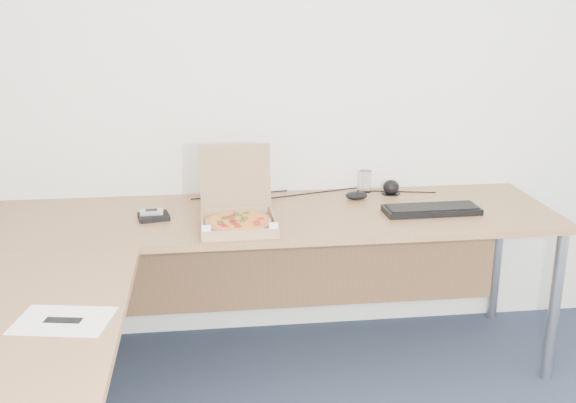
{
  "coord_description": "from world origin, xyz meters",
  "views": [
    {
      "loc": [
        -0.78,
        -1.4,
        1.65
      ],
      "look_at": [
        -0.45,
        1.28,
        0.82
      ],
      "focal_mm": 41.97,
      "sensor_mm": 36.0,
      "label": 1
    }
  ],
  "objects": [
    {
      "name": "room_shell",
      "position": [
        0.0,
        0.0,
        1.25
      ],
      "size": [
        3.5,
        3.5,
        2.5
      ],
      "primitive_type": null,
      "color": "white",
      "rests_on": "ground"
    },
    {
      "name": "desk",
      "position": [
        -0.82,
        0.97,
        0.7
      ],
      "size": [
        2.5,
        2.2,
        0.73
      ],
      "color": "#986940",
      "rests_on": "ground"
    },
    {
      "name": "pizza_box",
      "position": [
        -0.66,
        1.25,
        0.77
      ],
      "size": [
        0.3,
        0.36,
        0.31
      ],
      "rotation": [
        0.0,
        0.0,
        0.03
      ],
      "color": "tan",
      "rests_on": "desk"
    },
    {
      "name": "drinking_glass",
      "position": [
        -0.02,
        1.68,
        0.78
      ],
      "size": [
        0.06,
        0.06,
        0.11
      ],
      "primitive_type": "cylinder",
      "color": "silver",
      "rests_on": "desk"
    },
    {
      "name": "keyboard",
      "position": [
        0.19,
        1.32,
        0.74
      ],
      "size": [
        0.42,
        0.16,
        0.03
      ],
      "primitive_type": "cube",
      "rotation": [
        0.0,
        0.0,
        0.02
      ],
      "color": "black",
      "rests_on": "desk"
    },
    {
      "name": "mouse",
      "position": [
        -0.09,
        1.57,
        0.75
      ],
      "size": [
        0.12,
        0.1,
        0.04
      ],
      "primitive_type": "ellipsoid",
      "rotation": [
        0.0,
        0.0,
        0.31
      ],
      "color": "black",
      "rests_on": "desk"
    },
    {
      "name": "wallet",
      "position": [
        -1.02,
        1.39,
        0.74
      ],
      "size": [
        0.15,
        0.13,
        0.02
      ],
      "primitive_type": "cube",
      "rotation": [
        0.0,
        0.0,
        0.2
      ],
      "color": "black",
      "rests_on": "desk"
    },
    {
      "name": "phone",
      "position": [
        -1.03,
        1.39,
        0.76
      ],
      "size": [
        0.1,
        0.06,
        0.02
      ],
      "primitive_type": "cube",
      "rotation": [
        0.0,
        0.0,
        0.06
      ],
      "color": "#B2B5BA",
      "rests_on": "wallet"
    },
    {
      "name": "paper_sheet",
      "position": [
        -1.22,
        0.46,
        0.73
      ],
      "size": [
        0.31,
        0.24,
        0.0
      ],
      "primitive_type": "cube",
      "rotation": [
        0.0,
        0.0,
        -0.18
      ],
      "color": "white",
      "rests_on": "desk"
    },
    {
      "name": "dome_speaker",
      "position": [
        0.1,
        1.63,
        0.77
      ],
      "size": [
        0.09,
        0.09,
        0.08
      ],
      "primitive_type": "ellipsoid",
      "color": "black",
      "rests_on": "desk"
    },
    {
      "name": "cable_bundle",
      "position": [
        -0.3,
        1.68,
        0.73
      ],
      "size": [
        0.57,
        0.12,
        0.01
      ],
      "primitive_type": null,
      "rotation": [
        0.0,
        0.0,
        0.14
      ],
      "color": "black",
      "rests_on": "desk"
    }
  ]
}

